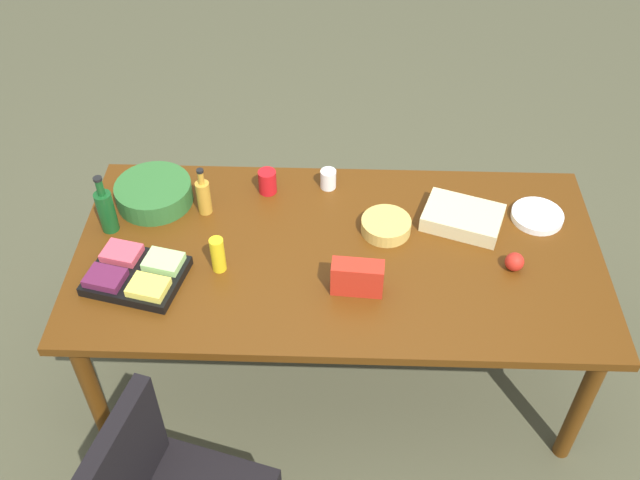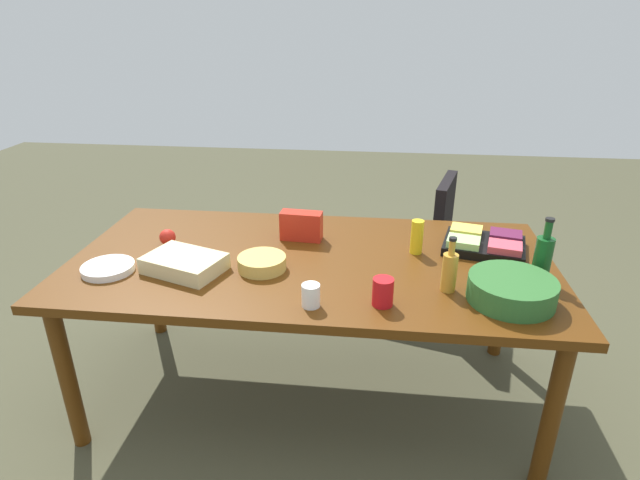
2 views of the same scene
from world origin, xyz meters
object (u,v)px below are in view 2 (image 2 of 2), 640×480
at_px(office_chair, 412,257).
at_px(mustard_bottle, 417,237).
at_px(chip_bag_red, 301,226).
at_px(salad_bowl, 512,290).
at_px(chip_bowl, 262,263).
at_px(sheet_cake, 184,263).
at_px(fruit_platter, 484,243).
at_px(apple_red, 168,237).
at_px(dressing_bottle, 449,270).
at_px(paper_cup, 311,295).
at_px(conference_table, 311,272).
at_px(wine_bottle, 543,257).
at_px(red_solo_cup, 383,292).
at_px(paper_plate_stack, 108,268).

bearing_deg(office_chair, mustard_bottle, -94.07).
distance_m(chip_bag_red, salad_bowl, 1.01).
relative_size(chip_bowl, chip_bag_red, 1.04).
bearing_deg(mustard_bottle, office_chair, 85.93).
distance_m(chip_bowl, sheet_cake, 0.33).
xyz_separation_m(salad_bowl, fruit_platter, (-0.02, 0.47, -0.02)).
height_order(apple_red, dressing_bottle, dressing_bottle).
height_order(salad_bowl, paper_cup, salad_bowl).
distance_m(conference_table, mustard_bottle, 0.51).
xyz_separation_m(conference_table, fruit_platter, (0.79, 0.18, 0.10)).
xyz_separation_m(wine_bottle, sheet_cake, (-1.49, -0.08, -0.07)).
xyz_separation_m(sheet_cake, dressing_bottle, (1.10, -0.04, 0.05)).
relative_size(sheet_cake, mustard_bottle, 2.02).
bearing_deg(fruit_platter, sheet_cake, -164.49).
distance_m(sheet_cake, mustard_bottle, 1.04).
distance_m(chip_bowl, chip_bag_red, 0.36).
height_order(conference_table, chip_bowl, chip_bowl).
xyz_separation_m(red_solo_cup, fruit_platter, (0.47, 0.55, -0.02)).
relative_size(chip_bowl, fruit_platter, 0.50).
relative_size(conference_table, dressing_bottle, 9.40).
distance_m(office_chair, paper_cup, 1.52).
distance_m(wine_bottle, chip_bag_red, 1.08).
height_order(conference_table, apple_red, apple_red).
distance_m(chip_bag_red, paper_plate_stack, 0.89).
height_order(chip_bowl, dressing_bottle, dressing_bottle).
relative_size(chip_bowl, mustard_bottle, 1.32).
height_order(chip_bowl, salad_bowl, salad_bowl).
bearing_deg(paper_cup, chip_bag_red, 101.57).
distance_m(red_solo_cup, dressing_bottle, 0.30).
xyz_separation_m(wine_bottle, paper_cup, (-0.91, -0.30, -0.06)).
xyz_separation_m(red_solo_cup, salad_bowl, (0.49, 0.08, -0.01)).
height_order(chip_bowl, paper_cup, paper_cup).
bearing_deg(sheet_cake, paper_plate_stack, -172.55).
bearing_deg(paper_plate_stack, red_solo_cup, -7.01).
xyz_separation_m(red_solo_cup, paper_plate_stack, (-1.17, 0.14, -0.04)).
xyz_separation_m(salad_bowl, mustard_bottle, (-0.34, 0.40, 0.03)).
bearing_deg(chip_bag_red, wine_bottle, -16.77).
xyz_separation_m(office_chair, red_solo_cup, (-0.21, -1.33, 0.48)).
xyz_separation_m(wine_bottle, paper_plate_stack, (-1.81, -0.12, -0.09)).
xyz_separation_m(apple_red, red_solo_cup, (1.02, -0.44, 0.02)).
distance_m(sheet_cake, chip_bag_red, 0.60).
height_order(sheet_cake, salad_bowl, salad_bowl).
relative_size(dressing_bottle, paper_plate_stack, 1.04).
xyz_separation_m(salad_bowl, dressing_bottle, (-0.23, 0.06, 0.04)).
height_order(wine_bottle, mustard_bottle, wine_bottle).
relative_size(office_chair, apple_red, 11.42).
relative_size(office_chair, fruit_platter, 2.09).
distance_m(wine_bottle, chip_bowl, 1.16).
relative_size(wine_bottle, fruit_platter, 0.67).
distance_m(conference_table, paper_cup, 0.42).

